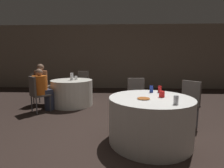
# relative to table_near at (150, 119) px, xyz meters

# --- Properties ---
(ground_plane) EXTENTS (16.00, 16.00, 0.00)m
(ground_plane) POSITION_rel_table_near_xyz_m (-0.22, -0.03, -0.37)
(ground_plane) COLOR #332621
(wall_back) EXTENTS (16.00, 0.06, 2.80)m
(wall_back) POSITION_rel_table_near_xyz_m (-0.22, 5.11, 1.03)
(wall_back) COLOR gray
(wall_back) RESTS_ON ground_plane
(table_near) EXTENTS (1.34, 1.34, 0.73)m
(table_near) POSITION_rel_table_near_xyz_m (0.00, 0.00, 0.00)
(table_near) COLOR white
(table_near) RESTS_ON ground_plane
(table_far) EXTENTS (1.17, 1.17, 0.73)m
(table_far) POSITION_rel_table_near_xyz_m (-1.87, 2.15, 0.00)
(table_far) COLOR white
(table_far) RESTS_ON ground_plane
(chair_near_north) EXTENTS (0.44, 0.45, 0.91)m
(chair_near_north) POSITION_rel_table_near_xyz_m (-0.12, 1.08, 0.17)
(chair_near_north) COLOR #59514C
(chair_near_north) RESTS_ON ground_plane
(chair_near_northeast) EXTENTS (0.56, 0.56, 0.91)m
(chair_near_northeast) POSITION_rel_table_near_xyz_m (0.85, 0.67, 0.17)
(chair_near_northeast) COLOR #59514C
(chair_near_northeast) RESTS_ON ground_plane
(chair_far_west) EXTENTS (0.42, 0.41, 0.91)m
(chair_far_west) POSITION_rel_table_near_xyz_m (-2.87, 2.18, 0.17)
(chair_far_west) COLOR #59514C
(chair_far_west) RESTS_ON ground_plane
(chair_far_north) EXTENTS (0.44, 0.44, 0.91)m
(chair_far_north) POSITION_rel_table_near_xyz_m (-1.77, 3.14, 0.17)
(chair_far_north) COLOR #59514C
(chair_far_north) RESTS_ON ground_plane
(chair_far_southwest) EXTENTS (0.57, 0.57, 0.91)m
(chair_far_southwest) POSITION_rel_table_near_xyz_m (-2.57, 1.44, 0.17)
(chair_far_southwest) COLOR #59514C
(chair_far_southwest) RESTS_ON ground_plane
(person_floral_shirt) EXTENTS (0.52, 0.36, 1.19)m
(person_floral_shirt) POSITION_rel_table_near_xyz_m (-2.71, 2.18, 0.24)
(person_floral_shirt) COLOR #4C4238
(person_floral_shirt) RESTS_ON ground_plane
(person_orange_shirt) EXTENTS (0.49, 0.49, 1.09)m
(person_orange_shirt) POSITION_rel_table_near_xyz_m (-2.46, 1.55, 0.20)
(person_orange_shirt) COLOR #33384C
(person_orange_shirt) RESTS_ON ground_plane
(pizza_plate_near) EXTENTS (0.21, 0.21, 0.02)m
(pizza_plate_near) POSITION_rel_table_near_xyz_m (-0.13, -0.13, 0.38)
(pizza_plate_near) COLOR white
(pizza_plate_near) RESTS_ON table_near
(soda_can_blue) EXTENTS (0.07, 0.07, 0.12)m
(soda_can_blue) POSITION_rel_table_near_xyz_m (0.08, 0.40, 0.43)
(soda_can_blue) COLOR #1E38A5
(soda_can_blue) RESTS_ON table_near
(soda_can_red) EXTENTS (0.07, 0.07, 0.12)m
(soda_can_red) POSITION_rel_table_near_xyz_m (0.23, 0.41, 0.43)
(soda_can_red) COLOR red
(soda_can_red) RESTS_ON table_near
(soda_can_silver) EXTENTS (0.07, 0.07, 0.12)m
(soda_can_silver) POSITION_rel_table_near_xyz_m (0.26, -0.41, 0.43)
(soda_can_silver) COLOR silver
(soda_can_silver) RESTS_ON table_near
(cup_near) EXTENTS (0.09, 0.09, 0.10)m
(cup_near) POSITION_rel_table_near_xyz_m (0.18, 0.03, 0.42)
(cup_near) COLOR red
(cup_near) RESTS_ON table_near
(bottle_far) EXTENTS (0.09, 0.09, 0.21)m
(bottle_far) POSITION_rel_table_near_xyz_m (-1.85, 2.10, 0.47)
(bottle_far) COLOR white
(bottle_far) RESTS_ON table_far
(cup_far) EXTENTS (0.08, 0.08, 0.11)m
(cup_far) POSITION_rel_table_near_xyz_m (-1.76, 2.21, 0.42)
(cup_far) COLOR white
(cup_far) RESTS_ON table_far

